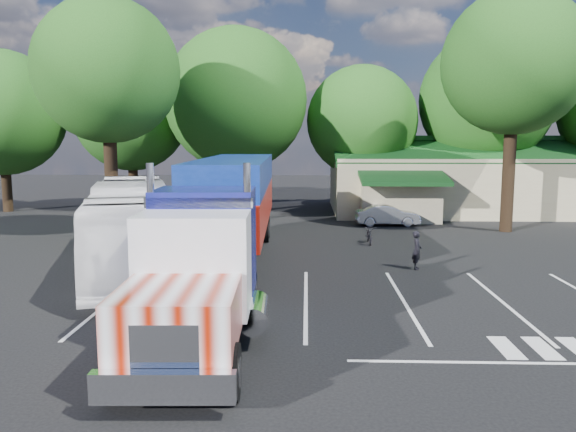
{
  "coord_description": "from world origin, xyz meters",
  "views": [
    {
      "loc": [
        0.01,
        -23.84,
        5.24
      ],
      "look_at": [
        -0.78,
        -0.05,
        2.0
      ],
      "focal_mm": 35.0,
      "sensor_mm": 36.0,
      "label": 1
    }
  ],
  "objects_px": {
    "silver_sedan": "(388,215)",
    "semi_truck": "(229,207)",
    "woman": "(417,250)",
    "tour_bus": "(132,226)",
    "bicycle": "(369,235)"
  },
  "relations": [
    {
      "from": "silver_sedan",
      "to": "semi_truck",
      "type": "bearing_deg",
      "value": 145.53
    },
    {
      "from": "semi_truck",
      "to": "woman",
      "type": "bearing_deg",
      "value": 3.65
    },
    {
      "from": "woman",
      "to": "tour_bus",
      "type": "height_order",
      "value": "tour_bus"
    },
    {
      "from": "bicycle",
      "to": "tour_bus",
      "type": "bearing_deg",
      "value": -149.17
    },
    {
      "from": "bicycle",
      "to": "silver_sedan",
      "type": "xyz_separation_m",
      "value": [
        1.79,
        6.13,
        0.18
      ]
    },
    {
      "from": "bicycle",
      "to": "silver_sedan",
      "type": "height_order",
      "value": "silver_sedan"
    },
    {
      "from": "semi_truck",
      "to": "bicycle",
      "type": "distance_m",
      "value": 9.2
    },
    {
      "from": "bicycle",
      "to": "semi_truck",
      "type": "bearing_deg",
      "value": -134.66
    },
    {
      "from": "semi_truck",
      "to": "silver_sedan",
      "type": "height_order",
      "value": "semi_truck"
    },
    {
      "from": "semi_truck",
      "to": "bicycle",
      "type": "bearing_deg",
      "value": 43.75
    },
    {
      "from": "semi_truck",
      "to": "tour_bus",
      "type": "bearing_deg",
      "value": 174.94
    },
    {
      "from": "bicycle",
      "to": "silver_sedan",
      "type": "bearing_deg",
      "value": 73.36
    },
    {
      "from": "bicycle",
      "to": "tour_bus",
      "type": "xyz_separation_m",
      "value": [
        -10.21,
        -6.18,
        1.34
      ]
    },
    {
      "from": "silver_sedan",
      "to": "tour_bus",
      "type": "bearing_deg",
      "value": 133.93
    },
    {
      "from": "woman",
      "to": "semi_truck",
      "type": "bearing_deg",
      "value": 105.96
    }
  ]
}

